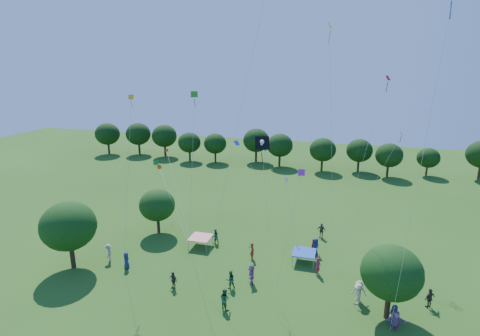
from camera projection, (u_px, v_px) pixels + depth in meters
The scene contains 38 objects.
near_tree_west at pixel (68, 226), 34.85m from camera, with size 5.09×5.09×6.60m.
near_tree_north at pixel (157, 205), 42.49m from camera, with size 4.05×4.05×5.23m.
near_tree_east at pixel (392, 273), 27.83m from camera, with size 4.53×4.53×5.95m.
treeline at pixel (291, 146), 70.09m from camera, with size 88.01×8.77×6.77m.
tent_red_stripe at pixel (201, 237), 39.86m from camera, with size 2.20×2.20×1.10m.
tent_blue at pixel (304, 252), 36.69m from camera, with size 2.20×2.20×1.10m.
crowd_person_0 at pixel (126, 260), 35.64m from camera, with size 0.81×0.44×1.63m, color navy.
crowd_person_1 at pixel (318, 266), 34.49m from camera, with size 0.65×0.42×1.75m, color #9D1C3B.
crowd_person_2 at pixel (225, 299), 29.68m from camera, with size 0.89×0.48×1.81m, color #29603C.
crowd_person_3 at pixel (359, 291), 30.62m from camera, with size 1.22×0.55×1.87m, color #A8A086.
crowd_person_4 at pixel (173, 280), 32.46m from camera, with size 0.92×0.42×1.56m, color #3A302E.
crowd_person_5 at pixel (251, 274), 33.15m from camera, with size 1.71×0.61×1.83m, color #935691.
crowd_person_6 at pixel (394, 315), 27.85m from camera, with size 0.83×0.45×1.67m, color navy.
crowd_person_7 at pixel (252, 251), 37.28m from camera, with size 0.66×0.43×1.78m, color maroon.
crowd_person_8 at pixel (230, 279), 32.45m from camera, with size 0.82×0.44×1.67m, color #255733.
crowd_person_9 at pixel (358, 294), 30.30m from camera, with size 1.17×0.53×1.80m, color beige.
crowd_person_10 at pixel (430, 298), 29.85m from camera, with size 0.99×0.45×1.69m, color #3D3631.
crowd_person_11 at pixel (396, 321), 27.28m from camera, with size 1.49×0.53×1.60m, color #A4609A.
crowd_person_12 at pixel (315, 246), 38.20m from camera, with size 0.88×0.48×1.78m, color navy.
crowd_person_13 at pixel (313, 246), 38.53m from camera, with size 0.58×0.38×1.56m, color maroon.
crowd_person_14 at pixel (215, 236), 40.60m from camera, with size 0.81×0.44×1.64m, color #265A3C.
crowd_person_15 at pixel (109, 253), 36.95m from camera, with size 1.16×0.52×1.78m, color tan.
crowd_person_16 at pixel (321, 231), 41.90m from camera, with size 1.01×0.46×1.72m, color #473E39.
pirate_kite at pixel (262, 145), 31.49m from camera, with size 2.76×5.10×11.66m.
red_high_kite at pixel (261, 19), 28.83m from camera, with size 4.83×4.93×26.45m.
small_kite_0 at pixel (385, 164), 35.57m from camera, with size 5.38×4.29×11.41m.
small_kite_1 at pixel (172, 170), 46.15m from camera, with size 7.49×10.35×6.96m.
small_kite_2 at pixel (130, 136), 34.53m from camera, with size 0.84×2.54×14.89m.
small_kite_3 at pixel (193, 127), 33.58m from camera, with size 2.25×2.41×15.30m.
small_kite_4 at pixel (428, 130), 21.89m from camera, with size 1.28×0.66×21.22m.
small_kite_5 at pixel (294, 206), 25.70m from camera, with size 2.14×3.45×11.03m.
small_kite_6 at pixel (287, 188), 40.09m from camera, with size 1.15×0.71×5.89m.
small_kite_7 at pixel (272, 167), 42.54m from camera, with size 4.42×2.84×8.34m.
small_kite_8 at pixel (376, 117), 37.13m from camera, with size 4.26×8.07×16.45m.
small_kite_9 at pixel (164, 179), 46.14m from camera, with size 7.67×9.08×5.10m.
small_kite_10 at pixel (331, 81), 33.15m from camera, with size 1.90×1.96×21.03m.
small_kite_11 at pixel (162, 177), 37.99m from camera, with size 3.58×0.50×8.16m.
small_kite_12 at pixel (245, 156), 43.92m from camera, with size 8.00×4.32×8.78m.
Camera 1 is at (7.64, -13.23, 18.91)m, focal length 28.00 mm.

